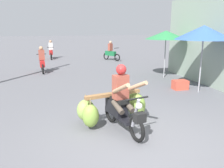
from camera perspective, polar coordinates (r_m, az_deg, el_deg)
The scene contains 8 objects.
ground_plane at distance 5.11m, azimuth 6.25°, elevation -14.25°, with size 120.00×120.00×0.00m, color slate.
motorbike_main_loaded at distance 5.83m, azimuth 1.71°, elevation -5.20°, with size 1.89×1.98×1.58m.
motorbike_distant_ahead_left at distance 12.98m, azimuth -16.76°, elevation 5.20°, with size 0.50×1.62×1.40m.
motorbike_distant_ahead_right at distance 18.43m, azimuth -14.71°, elevation 7.75°, with size 0.50×1.62×1.40m.
motorbike_distant_far_ahead at distance 17.04m, azimuth -0.30°, elevation 7.73°, with size 0.97×1.40×1.40m.
market_umbrella_near_shop at distance 11.34m, azimuth 13.09°, elevation 11.63°, with size 1.93×1.93×2.22m.
market_umbrella_further_along at distance 9.02m, azimuth 21.57°, elevation 11.65°, with size 2.04×2.04×2.45m.
produce_crate at distance 9.50m, azimuth 16.33°, elevation -0.18°, with size 0.56×0.40×0.36m, color #CC4C38.
Camera 1 is at (-1.62, -4.20, 2.40)m, focal length 37.34 mm.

